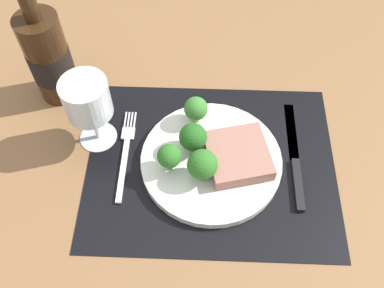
{
  "coord_description": "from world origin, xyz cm",
  "views": [
    {
      "loc": [
        -1.95,
        -39.71,
        66.42
      ],
      "look_at": [
        -3.51,
        2.97,
        1.9
      ],
      "focal_mm": 40.34,
      "sensor_mm": 36.0,
      "label": 1
    }
  ],
  "objects_px": {
    "steak": "(238,155)",
    "wine_glass": "(87,102)",
    "fork": "(125,153)",
    "plate": "(211,161)",
    "knife": "(295,163)",
    "wine_bottle": "(49,57)"
  },
  "relations": [
    {
      "from": "knife",
      "to": "wine_bottle",
      "type": "distance_m",
      "value": 0.49
    },
    {
      "from": "plate",
      "to": "fork",
      "type": "bearing_deg",
      "value": 174.77
    },
    {
      "from": "plate",
      "to": "wine_bottle",
      "type": "height_order",
      "value": "wine_bottle"
    },
    {
      "from": "steak",
      "to": "wine_bottle",
      "type": "relative_size",
      "value": 0.39
    },
    {
      "from": "knife",
      "to": "wine_glass",
      "type": "bearing_deg",
      "value": 175.84
    },
    {
      "from": "plate",
      "to": "knife",
      "type": "bearing_deg",
      "value": 2.02
    },
    {
      "from": "steak",
      "to": "wine_bottle",
      "type": "xyz_separation_m",
      "value": [
        -0.35,
        0.16,
        0.06
      ]
    },
    {
      "from": "fork",
      "to": "knife",
      "type": "bearing_deg",
      "value": -0.74
    },
    {
      "from": "wine_bottle",
      "to": "plate",
      "type": "bearing_deg",
      "value": -27.95
    },
    {
      "from": "steak",
      "to": "wine_glass",
      "type": "relative_size",
      "value": 0.72
    },
    {
      "from": "knife",
      "to": "fork",
      "type": "bearing_deg",
      "value": -178.57
    },
    {
      "from": "fork",
      "to": "wine_bottle",
      "type": "xyz_separation_m",
      "value": [
        -0.15,
        0.15,
        0.09
      ]
    },
    {
      "from": "plate",
      "to": "steak",
      "type": "xyz_separation_m",
      "value": [
        0.05,
        0.0,
        0.02
      ]
    },
    {
      "from": "fork",
      "to": "wine_glass",
      "type": "height_order",
      "value": "wine_glass"
    },
    {
      "from": "knife",
      "to": "wine_glass",
      "type": "height_order",
      "value": "wine_glass"
    },
    {
      "from": "steak",
      "to": "wine_glass",
      "type": "height_order",
      "value": "wine_glass"
    },
    {
      "from": "plate",
      "to": "wine_glass",
      "type": "height_order",
      "value": "wine_glass"
    },
    {
      "from": "wine_glass",
      "to": "plate",
      "type": "bearing_deg",
      "value": -13.7
    },
    {
      "from": "fork",
      "to": "wine_bottle",
      "type": "height_order",
      "value": "wine_bottle"
    },
    {
      "from": "plate",
      "to": "fork",
      "type": "relative_size",
      "value": 1.3
    },
    {
      "from": "wine_bottle",
      "to": "wine_glass",
      "type": "distance_m",
      "value": 0.14
    },
    {
      "from": "wine_bottle",
      "to": "wine_glass",
      "type": "bearing_deg",
      "value": -49.94
    }
  ]
}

